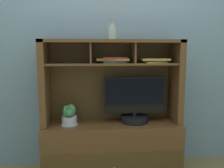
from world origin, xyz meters
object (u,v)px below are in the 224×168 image
(tv_monitor, at_px, (135,104))
(diffuser_bottle, at_px, (112,32))
(magazine_stack_left, at_px, (114,60))
(magazine_stack_centre, at_px, (154,60))
(media_console, at_px, (112,134))
(potted_fern, at_px, (69,116))
(potted_orchid, at_px, (68,114))

(tv_monitor, relative_size, diffuser_bottle, 2.16)
(magazine_stack_left, height_order, magazine_stack_centre, magazine_stack_left)
(media_console, distance_m, magazine_stack_centre, 0.85)
(magazine_stack_left, bearing_deg, magazine_stack_centre, -5.51)
(media_console, distance_m, magazine_stack_left, 0.75)
(tv_monitor, distance_m, diffuser_bottle, 0.74)
(tv_monitor, relative_size, potted_fern, 3.01)
(media_console, xyz_separation_m, diffuser_bottle, (0.00, -0.02, 1.01))
(potted_orchid, xyz_separation_m, magazine_stack_left, (0.45, 0.01, 0.53))
(tv_monitor, bearing_deg, potted_fern, -177.12)
(potted_fern, xyz_separation_m, magazine_stack_left, (0.44, 0.04, 0.54))
(magazine_stack_centre, bearing_deg, diffuser_bottle, 176.91)
(tv_monitor, xyz_separation_m, magazine_stack_centre, (0.18, -0.03, 0.44))
(magazine_stack_left, bearing_deg, diffuser_bottle, -133.35)
(potted_orchid, bearing_deg, magazine_stack_centre, -1.98)
(media_console, height_order, magazine_stack_centre, media_console)
(magazine_stack_left, xyz_separation_m, magazine_stack_centre, (0.39, -0.04, -0.01))
(tv_monitor, bearing_deg, magazine_stack_left, 178.60)
(tv_monitor, xyz_separation_m, potted_fern, (-0.65, -0.03, -0.10))
(potted_fern, bearing_deg, media_console, 5.99)
(potted_fern, distance_m, magazine_stack_left, 0.70)
(magazine_stack_centre, height_order, diffuser_bottle, diffuser_bottle)
(media_console, relative_size, potted_orchid, 6.95)
(media_console, bearing_deg, tv_monitor, -2.93)
(media_console, xyz_separation_m, magazine_stack_centre, (0.41, -0.04, 0.75))
(potted_orchid, bearing_deg, magazine_stack_left, 1.13)
(tv_monitor, relative_size, magazine_stack_left, 1.90)
(magazine_stack_centre, distance_m, diffuser_bottle, 0.49)
(media_console, height_order, tv_monitor, media_console)
(tv_monitor, height_order, potted_orchid, tv_monitor)
(tv_monitor, distance_m, magazine_stack_left, 0.50)
(potted_orchid, relative_size, magazine_stack_centre, 0.72)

